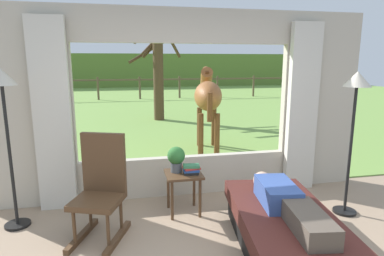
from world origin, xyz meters
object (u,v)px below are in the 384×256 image
(recliner_sofa, at_px, (282,228))
(potted_plant, at_px, (176,158))
(reclining_person, at_px, (286,202))
(horse, at_px, (208,96))
(floor_lamp_right, at_px, (355,100))
(side_table, at_px, (184,180))
(floor_lamp_left, at_px, (4,101))
(rocking_chair, at_px, (101,188))
(book_stack, at_px, (191,169))
(pasture_tree, at_px, (157,69))

(recliner_sofa, distance_m, potted_plant, 1.48)
(reclining_person, distance_m, horse, 3.91)
(recliner_sofa, relative_size, floor_lamp_right, 1.03)
(side_table, bearing_deg, floor_lamp_right, -12.00)
(side_table, distance_m, floor_lamp_left, 2.20)
(reclining_person, xyz_separation_m, potted_plant, (-0.91, 1.10, 0.18))
(rocking_chair, distance_m, book_stack, 1.09)
(reclining_person, xyz_separation_m, horse, (0.20, 3.85, 0.63))
(floor_lamp_left, bearing_deg, side_table, -1.60)
(reclining_person, height_order, floor_lamp_left, floor_lamp_left)
(rocking_chair, xyz_separation_m, floor_lamp_left, (-0.98, 0.41, 0.91))
(book_stack, bearing_deg, rocking_chair, -163.95)
(potted_plant, height_order, book_stack, potted_plant)
(recliner_sofa, bearing_deg, rocking_chair, 168.52)
(side_table, bearing_deg, potted_plant, 143.13)
(rocking_chair, bearing_deg, floor_lamp_right, 19.17)
(recliner_sofa, height_order, floor_lamp_left, floor_lamp_left)
(reclining_person, bearing_deg, side_table, 136.60)
(recliner_sofa, bearing_deg, reclining_person, -81.88)
(side_table, height_order, floor_lamp_left, floor_lamp_left)
(reclining_person, xyz_separation_m, floor_lamp_left, (-2.78, 1.10, 0.93))
(horse, bearing_deg, pasture_tree, 110.76)
(recliner_sofa, bearing_deg, potted_plant, 138.91)
(recliner_sofa, height_order, book_stack, book_stack)
(recliner_sofa, distance_m, floor_lamp_right, 1.76)
(horse, relative_size, pasture_tree, 0.55)
(side_table, distance_m, horse, 3.08)
(recliner_sofa, distance_m, floor_lamp_left, 3.21)
(side_table, distance_m, floor_lamp_right, 2.26)
(floor_lamp_right, bearing_deg, rocking_chair, 178.75)
(floor_lamp_right, bearing_deg, recliner_sofa, -153.50)
(potted_plant, distance_m, floor_lamp_right, 2.23)
(reclining_person, distance_m, rocking_chair, 1.92)
(rocking_chair, bearing_deg, reclining_person, -0.58)
(side_table, xyz_separation_m, floor_lamp_left, (-1.95, 0.05, 1.03))
(rocking_chair, xyz_separation_m, horse, (1.99, 3.17, 0.61))
(book_stack, xyz_separation_m, floor_lamp_left, (-2.03, 0.11, 0.87))
(horse, bearing_deg, floor_lamp_right, -62.21)
(horse, bearing_deg, book_stack, -96.88)
(potted_plant, height_order, floor_lamp_right, floor_lamp_right)
(recliner_sofa, height_order, floor_lamp_right, floor_lamp_right)
(side_table, bearing_deg, pasture_tree, 86.61)
(reclining_person, height_order, horse, horse)
(floor_lamp_left, bearing_deg, book_stack, -3.11)
(reclining_person, bearing_deg, horse, 95.13)
(potted_plant, xyz_separation_m, floor_lamp_right, (2.06, -0.48, 0.71))
(rocking_chair, xyz_separation_m, potted_plant, (0.88, 0.42, 0.16))
(potted_plant, xyz_separation_m, floor_lamp_left, (-1.87, -0.01, 0.75))
(pasture_tree, bearing_deg, rocking_chair, -100.92)
(pasture_tree, bearing_deg, recliner_sofa, -86.75)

